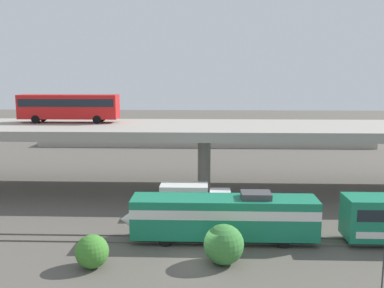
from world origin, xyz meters
TOP-DOWN VIEW (x-y plane):
  - ground_plane at (0.00, 0.00)m, footprint 260.00×260.00m
  - rail_strip_near at (0.00, 3.29)m, footprint 110.00×0.12m
  - rail_strip_far at (0.00, 4.71)m, footprint 110.00×0.12m
  - train_locomotive at (0.99, 4.00)m, footprint 16.10×3.04m
  - highway_overpass at (0.00, 20.00)m, footprint 96.00×12.90m
  - transit_bus_on_overpass at (-16.52, 22.02)m, footprint 12.00×2.68m
  - service_truck_west at (-0.99, 10.51)m, footprint 6.80×2.46m
  - pier_parking_lot at (0.00, 55.00)m, footprint 62.54×13.94m
  - parked_car_0 at (21.70, 54.70)m, footprint 4.44×1.86m
  - parked_car_1 at (-26.22, 54.56)m, footprint 4.59×1.91m
  - parked_car_2 at (3.97, 58.04)m, footprint 4.22×1.96m
  - parked_car_3 at (-20.96, 56.75)m, footprint 4.36×1.91m
  - harbor_water at (0.00, 78.00)m, footprint 140.00×36.00m
  - shrub_left at (-7.80, -1.25)m, footprint 2.39×2.39m
  - shrub_right at (1.57, -0.29)m, footprint 2.93×2.93m

SIDE VIEW (x-z plane):
  - ground_plane at x=0.00m, z-range 0.00..0.00m
  - harbor_water at x=0.00m, z-range 0.00..0.01m
  - rail_strip_near at x=0.00m, z-range 0.00..0.12m
  - rail_strip_far at x=0.00m, z-range 0.00..0.12m
  - pier_parking_lot at x=0.00m, z-range 0.00..1.34m
  - shrub_left at x=-7.80m, z-range 0.00..2.39m
  - shrub_right at x=1.57m, z-range 0.00..2.93m
  - service_truck_west at x=-0.99m, z-range 0.12..3.16m
  - parked_car_0 at x=21.70m, z-range 1.36..2.86m
  - parked_car_2 at x=3.97m, z-range 1.36..2.86m
  - parked_car_3 at x=-20.96m, z-range 1.36..2.86m
  - parked_car_1 at x=-26.22m, z-range 1.36..2.86m
  - train_locomotive at x=0.99m, z-range 0.10..4.28m
  - highway_overpass at x=0.00m, z-range 3.19..10.88m
  - transit_bus_on_overpass at x=-16.52m, z-range 8.05..11.45m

